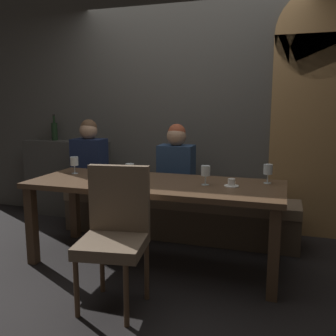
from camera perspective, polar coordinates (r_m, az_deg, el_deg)
The scene contains 17 objects.
ground at distance 3.46m, azimuth -1.98°, elevation -14.19°, with size 9.00×9.00×0.00m, color black.
back_wall_tiled at distance 4.33m, azimuth 3.47°, elevation 11.03°, with size 6.00×0.12×3.00m, color #4C4944.
arched_door at distance 4.13m, azimuth 21.86°, elevation 8.53°, with size 0.90×0.05×2.55m.
back_counter at distance 4.89m, azimuth -15.10°, elevation -1.52°, with size 1.10×0.28×0.95m, color #413E3A.
dining_table at distance 3.25m, azimuth -2.05°, elevation -3.64°, with size 2.20×0.84×0.74m.
banquette_bench at distance 4.01m, azimuth 1.42°, elevation -7.31°, with size 2.50×0.44×0.45m.
chair_near_side at distance 2.65m, azimuth -8.08°, elevation -9.00°, with size 0.50×0.50×0.98m.
diner_redhead at distance 4.30m, azimuth -11.96°, elevation 1.78°, with size 0.36×0.24×0.79m.
diner_bearded at distance 3.86m, azimuth 1.28°, elevation 0.85°, with size 0.36×0.24×0.76m.
wine_bottle_dark_red at distance 4.93m, azimuth -17.01°, elevation 5.48°, with size 0.08×0.08×0.33m.
wine_glass_far_left at distance 3.20m, azimuth -5.88°, elevation -0.18°, with size 0.08×0.08×0.16m.
wine_glass_far_right at distance 3.26m, azimuth 15.08°, elevation -0.27°, with size 0.08×0.08×0.16m.
wine_glass_end_left at distance 3.71m, azimuth -14.16°, elevation 0.96°, with size 0.08×0.08×0.16m.
wine_glass_center_back at distance 3.10m, azimuth 5.78°, elevation -0.50°, with size 0.08×0.08×0.16m.
espresso_cup at distance 3.09m, azimuth 9.71°, elevation -2.33°, with size 0.12×0.12×0.06m.
dessert_plate at distance 3.55m, azimuth -6.07°, elevation -0.85°, with size 0.19×0.19×0.05m.
fork_on_table at distance 3.61m, azimuth -8.15°, elevation -0.89°, with size 0.02×0.17×0.01m, color silver.
Camera 1 is at (1.08, -2.97, 1.41)m, focal length 39.76 mm.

